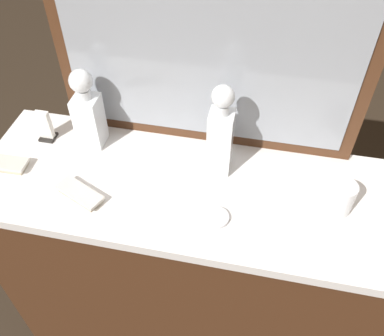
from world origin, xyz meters
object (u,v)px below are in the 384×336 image
at_px(crystal_decanter_center, 220,138).
at_px(silver_brush_far_right, 80,194).
at_px(silver_brush_front, 6,164).
at_px(napkin_holder, 45,127).
at_px(crystal_tumbler_rear, 340,198).
at_px(crystal_decanter_far_right, 88,115).
at_px(porcelain_dish, 216,218).

relative_size(crystal_decanter_center, silver_brush_far_right, 1.92).
bearing_deg(silver_brush_front, napkin_holder, 66.63).
relative_size(crystal_tumbler_rear, napkin_holder, 0.91).
bearing_deg(napkin_holder, crystal_decanter_far_right, 5.11).
bearing_deg(crystal_tumbler_rear, silver_brush_front, -177.72).
bearing_deg(crystal_tumbler_rear, porcelain_dish, -162.18).
height_order(crystal_decanter_center, silver_brush_front, crystal_decanter_center).
bearing_deg(napkin_holder, silver_brush_far_right, -47.07).
relative_size(crystal_decanter_far_right, crystal_tumbler_rear, 2.76).
relative_size(porcelain_dish, napkin_holder, 0.68).
xyz_separation_m(crystal_decanter_far_right, silver_brush_front, (-0.22, -0.17, -0.10)).
xyz_separation_m(crystal_decanter_center, crystal_tumbler_rear, (0.36, -0.09, -0.08)).
bearing_deg(crystal_tumbler_rear, napkin_holder, 173.09).
distance_m(silver_brush_front, porcelain_dish, 0.68).
relative_size(crystal_decanter_center, porcelain_dish, 4.10).
relative_size(crystal_decanter_far_right, porcelain_dish, 3.69).
distance_m(crystal_decanter_center, napkin_holder, 0.59).
relative_size(silver_brush_front, silver_brush_far_right, 0.84).
xyz_separation_m(crystal_decanter_far_right, napkin_holder, (-0.16, -0.01, -0.07)).
bearing_deg(crystal_decanter_center, crystal_decanter_far_right, 175.27).
xyz_separation_m(crystal_tumbler_rear, napkin_holder, (-0.94, 0.11, 0.00)).
height_order(crystal_decanter_far_right, crystal_tumbler_rear, crystal_decanter_far_right).
bearing_deg(silver_brush_front, crystal_decanter_far_right, 36.94).
distance_m(crystal_tumbler_rear, napkin_holder, 0.95).
height_order(porcelain_dish, napkin_holder, napkin_holder).
distance_m(crystal_tumbler_rear, silver_brush_far_right, 0.75).
bearing_deg(crystal_decanter_far_right, napkin_holder, -174.89).
bearing_deg(silver_brush_far_right, crystal_decanter_center, 27.90).
bearing_deg(crystal_decanter_far_right, silver_brush_front, -143.06).
bearing_deg(silver_brush_far_right, silver_brush_front, 166.17).
bearing_deg(crystal_decanter_center, porcelain_dish, -82.90).
height_order(crystal_decanter_far_right, napkin_holder, crystal_decanter_far_right).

